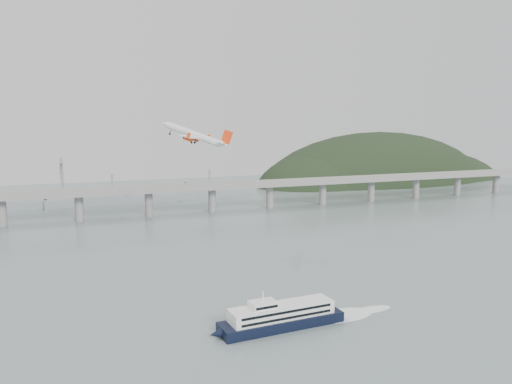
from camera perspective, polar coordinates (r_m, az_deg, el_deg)
name	(u,v)px	position (r m, az deg, el deg)	size (l,w,h in m)	color
ground	(305,295)	(211.88, 5.62, -11.63)	(900.00, 900.00, 0.00)	slate
bridge	(186,192)	(391.60, -8.02, 0.05)	(800.00, 22.00, 23.90)	gray
headland	(387,196)	(639.95, 14.74, -0.43)	(365.00, 155.00, 156.00)	black
ferry	(282,316)	(179.33, 2.94, -14.02)	(74.15, 14.95, 13.98)	black
airliner	(195,135)	(258.67, -6.94, 6.44)	(33.84, 32.72, 15.50)	white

